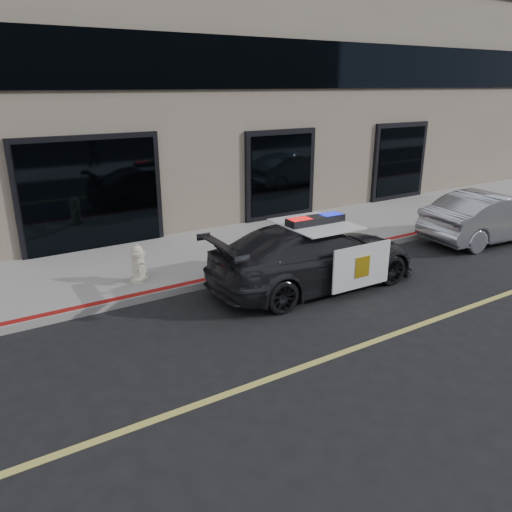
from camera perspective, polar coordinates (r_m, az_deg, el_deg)
ground at (r=7.56m, az=4.80°, el=-12.74°), size 120.00×120.00×0.00m
sidewalk_n at (r=11.73m, az=-10.72°, el=-0.71°), size 60.00×3.50×0.15m
building_n at (r=16.20m, az=-19.86°, el=25.23°), size 60.00×7.00×12.00m
police_car at (r=10.26m, az=6.67°, el=0.11°), size 2.22×4.64×1.49m
silver_sedan at (r=14.61m, az=25.37°, el=4.09°), size 2.19×4.28×1.32m
fire_hydrant at (r=10.38m, az=-13.30°, el=-0.92°), size 0.36×0.50×0.79m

